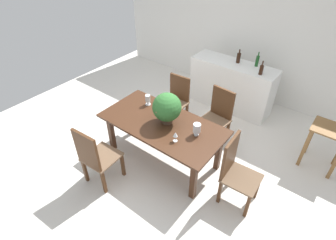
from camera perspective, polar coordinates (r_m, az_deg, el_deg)
The scene contains 16 objects.
ground_plane at distance 4.69m, azimuth 0.74°, elevation -6.41°, with size 7.04×7.04×0.00m, color silver.
back_wall at distance 6.01m, azimuth 16.74°, elevation 16.99°, with size 6.40×0.10×2.60m, color white.
dining_table at distance 4.12m, azimuth -1.20°, elevation -1.67°, with size 1.93×0.97×0.75m.
chair_near_left at distance 3.92m, azimuth -15.50°, elevation -7.44°, with size 0.50×0.51×1.04m.
chair_far_right at distance 4.66m, azimuth 10.77°, elevation 1.37°, with size 0.50×0.46×1.01m.
chair_foot_end at distance 3.72m, azimuth 14.22°, elevation -10.11°, with size 0.50×0.48×1.06m.
chair_far_left at distance 5.04m, azimuth 1.92°, elevation 4.80°, with size 0.47×0.43×0.96m.
flower_centerpiece at distance 3.91m, azimuth -0.24°, elevation 2.69°, with size 0.44×0.44×0.50m.
crystal_vase_left at distance 4.41m, azimuth -4.40°, elevation 4.49°, with size 0.09×0.09×0.18m.
crystal_vase_center_near at distance 3.78m, azimuth 6.22°, elevation -1.80°, with size 0.11×0.11×0.19m.
wine_glass at distance 3.66m, azimuth 1.60°, elevation -3.21°, with size 0.07×0.07×0.15m.
kitchen_counter at distance 5.66m, azimuth 13.45°, elevation 7.21°, with size 1.69×0.55×0.99m, color white.
wine_bottle_tall at distance 5.11m, azimuth 19.43°, elevation 10.16°, with size 0.07×0.07×0.26m.
wine_bottle_clear at distance 5.45m, azimuth 14.95°, elevation 12.83°, with size 0.08×0.08×0.27m.
wine_bottle_green at distance 5.40m, azimuth 18.66°, elevation 11.97°, with size 0.06×0.06×0.28m.
side_table at distance 4.75m, azimuth 31.00°, elevation -3.69°, with size 0.54×0.45×0.76m.
Camera 1 is at (2.03, -2.71, 3.25)m, focal length 28.32 mm.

